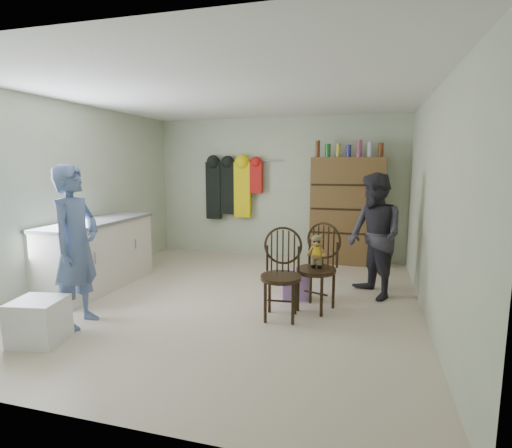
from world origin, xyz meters
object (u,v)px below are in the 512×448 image
(chair_front, at_px, (318,261))
(counter, at_px, (98,254))
(chair_far, at_px, (282,270))
(dresser, at_px, (347,210))

(chair_front, bearing_deg, counter, -159.96)
(counter, distance_m, chair_far, 2.67)
(dresser, bearing_deg, chair_front, -94.78)
(counter, relative_size, chair_front, 1.83)
(chair_front, xyz_separation_m, chair_far, (-0.36, -0.36, -0.04))
(counter, relative_size, chair_far, 1.85)
(counter, height_order, chair_far, chair_far)
(dresser, bearing_deg, chair_far, -101.74)
(chair_front, bearing_deg, dresser, 105.07)
(chair_front, relative_size, dresser, 0.49)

